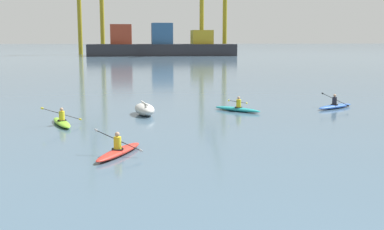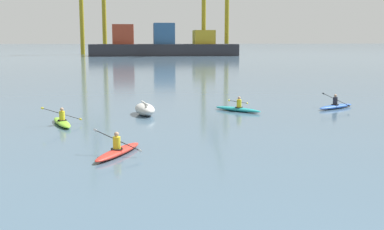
{
  "view_description": "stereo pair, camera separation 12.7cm",
  "coord_description": "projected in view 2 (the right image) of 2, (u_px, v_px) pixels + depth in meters",
  "views": [
    {
      "loc": [
        -3.59,
        -6.61,
        4.61
      ],
      "look_at": [
        -0.68,
        18.32,
        0.6
      ],
      "focal_mm": 45.06,
      "sensor_mm": 36.0,
      "label": 1
    },
    {
      "loc": [
        -3.46,
        -6.62,
        4.61
      ],
      "look_at": [
        -0.68,
        18.32,
        0.6
      ],
      "focal_mm": 45.06,
      "sensor_mm": 36.0,
      "label": 2
    }
  ],
  "objects": [
    {
      "name": "kayak_red",
      "position": [
        118.0,
        151.0,
        19.19
      ],
      "size": [
        2.06,
        3.31,
        1.03
      ],
      "color": "red",
      "rests_on": "ground"
    },
    {
      "name": "kayak_teal",
      "position": [
        238.0,
        109.0,
        30.66
      ],
      "size": [
        2.8,
        2.86,
        0.95
      ],
      "color": "teal",
      "rests_on": "ground"
    },
    {
      "name": "container_barge",
      "position": [
        163.0,
        45.0,
        127.95
      ],
      "size": [
        38.87,
        9.17,
        8.54
      ],
      "color": "#28282D",
      "rests_on": "ground"
    },
    {
      "name": "kayak_lime",
      "position": [
        62.0,
        122.0,
        25.85
      ],
      "size": [
        2.07,
        3.41,
        1.06
      ],
      "color": "#7ABC2D",
      "rests_on": "ground"
    },
    {
      "name": "capsized_dinghy",
      "position": [
        145.0,
        109.0,
        29.21
      ],
      "size": [
        1.55,
        2.75,
        0.76
      ],
      "color": "beige",
      "rests_on": "ground"
    },
    {
      "name": "kayak_blue",
      "position": [
        336.0,
        106.0,
        31.91
      ],
      "size": [
        3.21,
        2.29,
        0.99
      ],
      "color": "#2856B2",
      "rests_on": "ground"
    }
  ]
}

